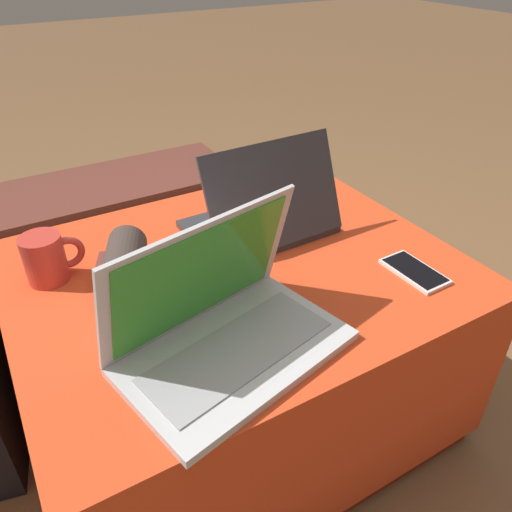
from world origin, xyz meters
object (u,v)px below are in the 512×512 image
cell_phone (414,271)px  coffee_mug (47,258)px  laptop_near (224,326)px  laptop_far (263,216)px  wrist_brace (124,263)px

cell_phone → coffee_mug: bearing=149.9°
laptop_near → laptop_far: laptop_near is taller
wrist_brace → coffee_mug: size_ratio=1.53×
laptop_far → coffee_mug: laptop_far is taller
coffee_mug → laptop_far: bearing=-7.8°
cell_phone → wrist_brace: size_ratio=0.75×
laptop_near → cell_phone: size_ratio=2.98×
wrist_brace → coffee_mug: bearing=148.4°
wrist_brace → laptop_near: bearing=-73.4°
laptop_near → wrist_brace: 0.29m
laptop_far → coffee_mug: (-0.47, 0.06, 0.00)m
cell_phone → wrist_brace: bearing=150.6°
cell_phone → laptop_far: bearing=121.2°
wrist_brace → coffee_mug: coffee_mug is taller
laptop_near → cell_phone: (0.44, -0.00, -0.05)m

